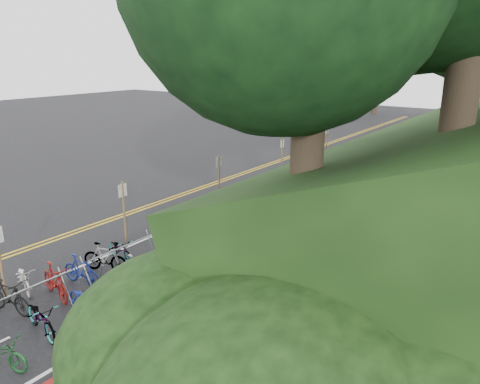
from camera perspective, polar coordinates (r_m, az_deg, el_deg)
The scene contains 8 objects.
road_markings at distance 22.64m, azimuth -3.88°, elevation -2.05°, with size 7.47×80.00×0.01m.
red_curb at distance 21.56m, azimuth 9.89°, elevation -3.12°, with size 0.25×28.00×0.10m, color maroon.
bike_rack_front at distance 14.23m, azimuth -24.72°, elevation -11.85°, with size 1.12×3.00×1.13m.
bike_racks_rest at distance 23.36m, azimuth 5.13°, elevation 0.69°, with size 1.14×23.00×1.17m.
signpost_near at distance 15.83m, azimuth -27.25°, elevation -7.07°, with size 0.08×0.40×2.42m.
signposts_rest at distance 25.27m, azimuth 1.64°, elevation 3.33°, with size 0.08×18.40×2.50m.
bike_front at distance 16.44m, azimuth -24.81°, elevation -9.57°, with size 1.60×0.56×0.84m, color beige.
bike_valet at distance 14.90m, azimuth -21.07°, elevation -11.60°, with size 3.40×8.69×1.09m.
Camera 1 is at (14.36, -6.38, 7.26)m, focal length 35.00 mm.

